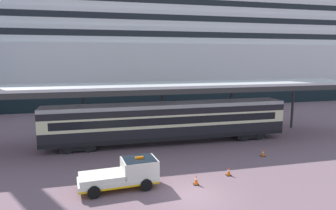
{
  "coord_description": "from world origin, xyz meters",
  "views": [
    {
      "loc": [
        -5.9,
        -17.08,
        8.66
      ],
      "look_at": [
        0.39,
        8.16,
        4.5
      ],
      "focal_mm": 32.36,
      "sensor_mm": 36.0,
      "label": 1
    }
  ],
  "objects_px": {
    "cruise_ship": "(99,31)",
    "traffic_cone_far": "(263,153)",
    "traffic_cone_mid": "(196,180)",
    "service_truck": "(126,173)",
    "train_carriage": "(168,121)",
    "traffic_cone_near": "(229,171)"
  },
  "relations": [
    {
      "from": "train_carriage",
      "to": "service_truck",
      "type": "xyz_separation_m",
      "value": [
        -5.28,
        -9.42,
        -1.32
      ]
    },
    {
      "from": "service_truck",
      "to": "traffic_cone_far",
      "type": "height_order",
      "value": "service_truck"
    },
    {
      "from": "service_truck",
      "to": "traffic_cone_far",
      "type": "bearing_deg",
      "value": 15.66
    },
    {
      "from": "service_truck",
      "to": "traffic_cone_near",
      "type": "xyz_separation_m",
      "value": [
        7.57,
        0.19,
        -0.68
      ]
    },
    {
      "from": "service_truck",
      "to": "traffic_cone_mid",
      "type": "relative_size",
      "value": 7.3
    },
    {
      "from": "train_carriage",
      "to": "traffic_cone_near",
      "type": "distance_m",
      "value": 9.72
    },
    {
      "from": "cruise_ship",
      "to": "train_carriage",
      "type": "bearing_deg",
      "value": -79.99
    },
    {
      "from": "train_carriage",
      "to": "service_truck",
      "type": "bearing_deg",
      "value": -119.28
    },
    {
      "from": "train_carriage",
      "to": "traffic_cone_far",
      "type": "height_order",
      "value": "train_carriage"
    },
    {
      "from": "cruise_ship",
      "to": "traffic_cone_far",
      "type": "distance_m",
      "value": 42.37
    },
    {
      "from": "train_carriage",
      "to": "traffic_cone_mid",
      "type": "relative_size",
      "value": 33.02
    },
    {
      "from": "cruise_ship",
      "to": "traffic_cone_mid",
      "type": "xyz_separation_m",
      "value": [
        5.11,
        -42.44,
        -13.09
      ]
    },
    {
      "from": "traffic_cone_mid",
      "to": "traffic_cone_far",
      "type": "bearing_deg",
      "value": 28.93
    },
    {
      "from": "service_truck",
      "to": "traffic_cone_mid",
      "type": "bearing_deg",
      "value": -9.34
    },
    {
      "from": "cruise_ship",
      "to": "train_carriage",
      "type": "xyz_separation_m",
      "value": [
        5.69,
        -32.25,
        -11.14
      ]
    },
    {
      "from": "traffic_cone_near",
      "to": "traffic_cone_far",
      "type": "bearing_deg",
      "value": 34.32
    },
    {
      "from": "service_truck",
      "to": "traffic_cone_far",
      "type": "relative_size",
      "value": 8.51
    },
    {
      "from": "traffic_cone_near",
      "to": "traffic_cone_mid",
      "type": "relative_size",
      "value": 0.87
    },
    {
      "from": "cruise_ship",
      "to": "traffic_cone_far",
      "type": "height_order",
      "value": "cruise_ship"
    },
    {
      "from": "traffic_cone_mid",
      "to": "service_truck",
      "type": "bearing_deg",
      "value": 170.66
    },
    {
      "from": "cruise_ship",
      "to": "traffic_cone_near",
      "type": "relative_size",
      "value": 228.58
    },
    {
      "from": "traffic_cone_mid",
      "to": "traffic_cone_far",
      "type": "distance_m",
      "value": 8.76
    }
  ]
}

